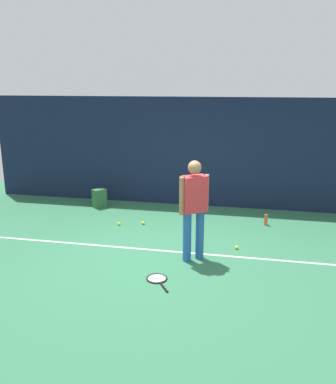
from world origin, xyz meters
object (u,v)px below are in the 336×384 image
at_px(backpack, 99,198).
at_px(tennis_ball_mid_court, 237,247).
at_px(tennis_ball_near_player, 119,224).
at_px(tennis_player, 194,205).
at_px(water_bottle, 266,220).
at_px(tennis_racket, 157,279).
at_px(tennis_ball_by_fence, 143,223).

bearing_deg(backpack, tennis_ball_mid_court, 97.49).
relative_size(backpack, tennis_ball_near_player, 6.67).
bearing_deg(tennis_player, water_bottle, 22.09).
bearing_deg(tennis_ball_mid_court, tennis_racket, -128.26).
bearing_deg(water_bottle, backpack, 172.48).
relative_size(backpack, tennis_ball_by_fence, 6.67).
xyz_separation_m(tennis_racket, tennis_ball_near_player, (-1.35, 2.22, 0.02)).
bearing_deg(tennis_ball_mid_court, backpack, 149.99).
distance_m(tennis_player, tennis_ball_by_fence, 2.19).
relative_size(tennis_player, tennis_ball_by_fence, 25.76).
distance_m(tennis_racket, backpack, 4.04).
bearing_deg(tennis_player, tennis_ball_near_player, 106.41).
bearing_deg(tennis_ball_mid_court, tennis_player, -140.56).
height_order(tennis_racket, water_bottle, water_bottle).
relative_size(backpack, tennis_ball_mid_court, 6.67).
relative_size(tennis_ball_mid_court, water_bottle, 0.29).
height_order(tennis_player, tennis_racket, tennis_player).
bearing_deg(tennis_ball_near_player, water_bottle, 11.90).
height_order(backpack, tennis_ball_mid_court, backpack).
distance_m(tennis_ball_by_fence, water_bottle, 2.59).
height_order(backpack, tennis_ball_near_player, backpack).
distance_m(tennis_player, tennis_racket, 1.35).
bearing_deg(tennis_ball_mid_court, water_bottle, 69.07).
xyz_separation_m(tennis_racket, tennis_ball_mid_court, (1.13, 1.43, 0.02)).
height_order(tennis_player, tennis_ball_near_player, tennis_player).
bearing_deg(water_bottle, tennis_racket, -120.39).
distance_m(tennis_racket, tennis_ball_near_player, 2.60).
xyz_separation_m(backpack, tennis_ball_by_fence, (1.36, -1.01, -0.18)).
relative_size(tennis_ball_by_fence, water_bottle, 0.29).
xyz_separation_m(tennis_racket, water_bottle, (1.67, 2.86, 0.10)).
xyz_separation_m(backpack, tennis_ball_mid_court, (3.35, -1.94, -0.18)).
height_order(tennis_racket, tennis_ball_near_player, tennis_ball_near_player).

